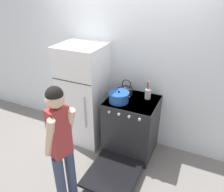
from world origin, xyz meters
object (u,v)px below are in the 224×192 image
object	(u,v)px
refrigerator	(84,95)
dutch_oven_pot	(119,97)
stove_range	(130,127)
utensil_jar	(148,94)
tea_kettle	(126,90)
person	(61,145)

from	to	relation	value
refrigerator	dutch_oven_pot	bearing A→B (deg)	-11.59
stove_range	utensil_jar	size ratio (longest dim) A/B	4.87
stove_range	tea_kettle	size ratio (longest dim) A/B	5.66
utensil_jar	person	xyz separation A→B (m)	(-0.54, -1.36, -0.09)
utensil_jar	tea_kettle	bearing A→B (deg)	-178.99
stove_range	utensil_jar	distance (m)	0.60
stove_range	dutch_oven_pot	xyz separation A→B (m)	(-0.16, -0.09, 0.54)
stove_range	dutch_oven_pot	size ratio (longest dim) A/B	4.14
refrigerator	dutch_oven_pot	world-z (taller)	refrigerator
refrigerator	stove_range	size ratio (longest dim) A/B	1.18
refrigerator	stove_range	xyz separation A→B (m)	(0.83, -0.05, -0.36)
refrigerator	person	bearing A→B (deg)	-69.11
refrigerator	person	size ratio (longest dim) A/B	1.03
refrigerator	person	distance (m)	1.32
stove_range	refrigerator	bearing A→B (deg)	176.85
refrigerator	utensil_jar	xyz separation A→B (m)	(1.01, 0.13, 0.18)
person	refrigerator	bearing A→B (deg)	37.10
tea_kettle	person	xyz separation A→B (m)	(-0.20, -1.36, -0.08)
stove_range	tea_kettle	xyz separation A→B (m)	(-0.15, 0.17, 0.54)
dutch_oven_pot	tea_kettle	bearing A→B (deg)	87.16
stove_range	person	distance (m)	1.32
refrigerator	tea_kettle	world-z (taller)	refrigerator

